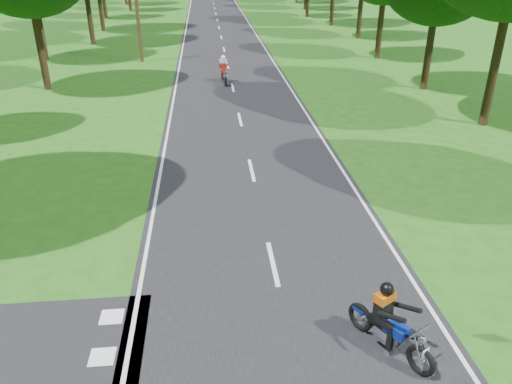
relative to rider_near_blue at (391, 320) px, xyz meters
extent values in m
plane|color=#1F4F12|center=(-1.90, 1.27, -0.78)|extent=(160.00, 160.00, 0.00)
cube|color=black|center=(-1.90, 51.27, -0.77)|extent=(7.00, 140.00, 0.02)
cube|color=silver|center=(-1.90, 3.27, -0.76)|extent=(0.12, 2.00, 0.01)
cube|color=silver|center=(-1.90, 9.27, -0.76)|extent=(0.12, 2.00, 0.01)
cube|color=silver|center=(-1.90, 15.27, -0.76)|extent=(0.12, 2.00, 0.01)
cube|color=silver|center=(-1.90, 21.27, -0.76)|extent=(0.12, 2.00, 0.01)
cube|color=silver|center=(-1.90, 27.27, -0.76)|extent=(0.12, 2.00, 0.01)
cube|color=silver|center=(-1.90, 33.27, -0.76)|extent=(0.12, 2.00, 0.01)
cube|color=silver|center=(-1.90, 39.27, -0.76)|extent=(0.12, 2.00, 0.01)
cube|color=silver|center=(-1.90, 45.27, -0.76)|extent=(0.12, 2.00, 0.01)
cube|color=silver|center=(-1.90, 51.27, -0.76)|extent=(0.12, 2.00, 0.01)
cube|color=silver|center=(-1.90, 57.27, -0.76)|extent=(0.12, 2.00, 0.01)
cube|color=silver|center=(-1.90, 63.27, -0.76)|extent=(0.12, 2.00, 0.01)
cube|color=silver|center=(-1.90, 69.27, -0.76)|extent=(0.12, 2.00, 0.01)
cube|color=silver|center=(-1.90, 75.27, -0.76)|extent=(0.12, 2.00, 0.01)
cube|color=silver|center=(-5.20, 51.27, -0.76)|extent=(0.10, 140.00, 0.01)
cube|color=silver|center=(1.40, 51.27, -0.76)|extent=(0.10, 140.00, 0.01)
cube|color=silver|center=(-5.70, 0.37, -0.76)|extent=(0.50, 0.50, 0.01)
cube|color=silver|center=(-5.70, 1.57, -0.76)|extent=(0.50, 0.50, 0.01)
cylinder|color=black|center=(-12.48, 22.02, 1.17)|extent=(0.40, 0.40, 3.91)
cylinder|color=black|center=(-14.84, 30.45, 1.11)|extent=(0.40, 0.40, 3.79)
cylinder|color=black|center=(-12.73, 36.86, 1.38)|extent=(0.40, 0.40, 4.32)
cylinder|color=black|center=(-13.16, 44.36, 1.42)|extent=(0.40, 0.40, 4.40)
cylinder|color=black|center=(-14.51, 54.05, 0.82)|extent=(0.40, 0.40, 3.20)
cylinder|color=black|center=(9.16, 13.47, 1.50)|extent=(0.40, 0.40, 4.56)
cylinder|color=black|center=(9.02, 19.96, 0.96)|extent=(0.40, 0.40, 3.49)
cylinder|color=black|center=(9.16, 28.85, 1.06)|extent=(0.40, 0.40, 3.69)
cylinder|color=black|center=(10.27, 37.68, 1.09)|extent=(0.40, 0.40, 3.74)
cylinder|color=black|center=(9.81, 45.99, 1.54)|extent=(0.40, 0.40, 4.64)
cylinder|color=black|center=(8.65, 53.19, 0.67)|extent=(0.40, 0.40, 2.91)
cylinder|color=#382616|center=(-7.90, 29.27, 3.22)|extent=(0.26, 0.26, 8.00)
camera|label=1|loc=(-3.40, -7.34, 6.55)|focal=35.00mm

